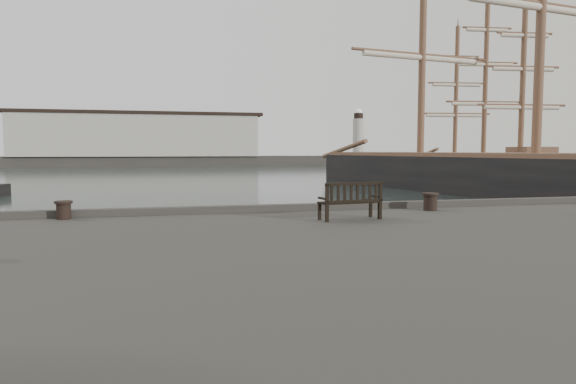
% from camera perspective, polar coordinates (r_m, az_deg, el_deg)
% --- Properties ---
extents(ground, '(400.00, 400.00, 0.00)m').
position_cam_1_polar(ground, '(14.23, 0.39, -8.28)').
color(ground, black).
rests_on(ground, ground).
extents(breakwater, '(140.00, 9.50, 12.20)m').
position_cam_1_polar(breakwater, '(105.46, -14.35, 5.13)').
color(breakwater, '#383530').
rests_on(breakwater, ground).
extents(bench, '(1.54, 0.70, 0.85)m').
position_cam_1_polar(bench, '(12.12, 6.92, -1.78)').
color(bench, black).
rests_on(bench, quay).
extents(bollard_left, '(0.45, 0.45, 0.43)m').
position_cam_1_polar(bollard_left, '(13.23, -23.66, -1.85)').
color(bollard_left, black).
rests_on(bollard_left, quay).
extents(bollard_right, '(0.55, 0.55, 0.47)m').
position_cam_1_polar(bollard_right, '(14.41, 15.53, -1.04)').
color(bollard_right, black).
rests_on(bollard_right, quay).
extents(tall_ship_main, '(16.01, 45.84, 33.73)m').
position_cam_1_polar(tall_ship_main, '(38.90, 25.71, 0.74)').
color(tall_ship_main, black).
rests_on(tall_ship_main, ground).
extents(tall_ship_far, '(8.13, 24.76, 20.84)m').
position_cam_1_polar(tall_ship_far, '(57.21, 20.80, 1.88)').
color(tall_ship_far, black).
rests_on(tall_ship_far, ground).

